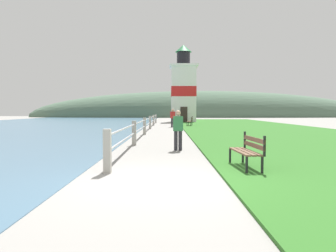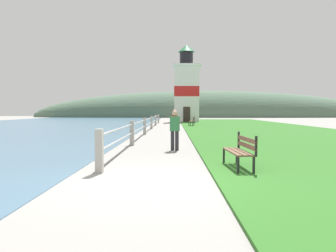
{
  "view_description": "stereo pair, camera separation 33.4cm",
  "coord_description": "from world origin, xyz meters",
  "px_view_note": "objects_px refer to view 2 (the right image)",
  "views": [
    {
      "loc": [
        0.18,
        -6.94,
        1.54
      ],
      "look_at": [
        0.08,
        18.93,
        0.3
      ],
      "focal_mm": 35.0,
      "sensor_mm": 36.0,
      "label": 1
    },
    {
      "loc": [
        0.51,
        -6.94,
        1.54
      ],
      "look_at": [
        0.08,
        18.93,
        0.3
      ],
      "focal_mm": 35.0,
      "sensor_mm": 36.0,
      "label": 2
    }
  ],
  "objects_px": {
    "park_bench_near": "(241,149)",
    "person_strolling": "(175,129)",
    "person_by_railing": "(174,117)",
    "lighthouse": "(186,89)",
    "park_bench_midway": "(192,121)"
  },
  "relations": [
    {
      "from": "person_by_railing",
      "to": "lighthouse",
      "type": "bearing_deg",
      "value": -29.4
    },
    {
      "from": "lighthouse",
      "to": "person_strolling",
      "type": "bearing_deg",
      "value": -93.04
    },
    {
      "from": "park_bench_near",
      "to": "person_strolling",
      "type": "xyz_separation_m",
      "value": [
        -1.7,
        4.03,
        0.3
      ]
    },
    {
      "from": "park_bench_near",
      "to": "person_strolling",
      "type": "bearing_deg",
      "value": -70.38
    },
    {
      "from": "lighthouse",
      "to": "person_strolling",
      "type": "xyz_separation_m",
      "value": [
        -1.66,
        -31.22,
        -3.5
      ]
    },
    {
      "from": "person_strolling",
      "to": "lighthouse",
      "type": "bearing_deg",
      "value": -3.62
    },
    {
      "from": "park_bench_near",
      "to": "lighthouse",
      "type": "height_order",
      "value": "lighthouse"
    },
    {
      "from": "park_bench_near",
      "to": "lighthouse",
      "type": "bearing_deg",
      "value": -93.13
    },
    {
      "from": "park_bench_near",
      "to": "lighthouse",
      "type": "distance_m",
      "value": 35.45
    },
    {
      "from": "park_bench_midway",
      "to": "person_by_railing",
      "type": "height_order",
      "value": "person_by_railing"
    },
    {
      "from": "lighthouse",
      "to": "person_by_railing",
      "type": "distance_m",
      "value": 14.24
    },
    {
      "from": "person_strolling",
      "to": "person_by_railing",
      "type": "height_order",
      "value": "person_by_railing"
    },
    {
      "from": "park_bench_midway",
      "to": "person_strolling",
      "type": "distance_m",
      "value": 19.54
    },
    {
      "from": "lighthouse",
      "to": "person_strolling",
      "type": "height_order",
      "value": "lighthouse"
    },
    {
      "from": "person_strolling",
      "to": "person_by_railing",
      "type": "distance_m",
      "value": 17.49
    }
  ]
}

